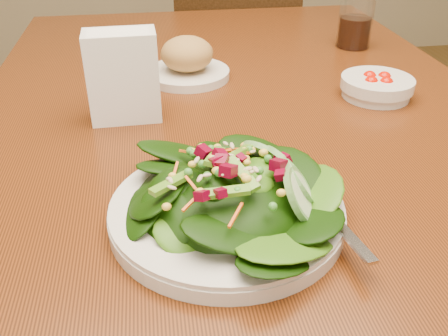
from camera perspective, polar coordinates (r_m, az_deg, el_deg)
The scene contains 7 objects.
dining_table at distance 0.87m, azimuth 2.30°, elevation -0.01°, with size 0.90×1.40×0.75m.
chair_far at distance 1.90m, azimuth 2.11°, elevation 13.20°, with size 0.57×0.57×0.96m.
salad_plate at distance 0.56m, azimuth 1.26°, elevation -3.49°, with size 0.27×0.27×0.08m.
bread_plate at distance 0.97m, azimuth -4.22°, elevation 12.04°, with size 0.16×0.16×0.08m.
tomato_bowl at distance 0.92m, azimuth 17.05°, elevation 8.90°, with size 0.13×0.13×0.04m.
drinking_glass at distance 1.18m, azimuth 14.80°, elevation 15.87°, with size 0.08×0.08×0.13m.
napkin_holder at distance 0.80m, azimuth -11.48°, elevation 10.48°, with size 0.11×0.06×0.14m.
Camera 1 is at (-0.15, -0.73, 1.10)m, focal length 40.00 mm.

